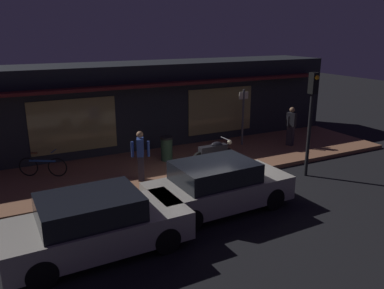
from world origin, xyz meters
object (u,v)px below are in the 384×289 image
sign_post (243,114)px  parked_car_near (96,224)px  parked_car_far (218,186)px  trash_bin (167,148)px  person_photographer (141,155)px  traffic_light_pole (312,106)px  bicycle_parked (43,166)px  person_bystander (291,125)px  motorcycle (214,152)px

sign_post → parked_car_near: (-7.62, -5.40, -0.81)m
parked_car_far → trash_bin: bearing=86.5°
person_photographer → traffic_light_pole: size_ratio=0.46×
sign_post → trash_bin: size_ratio=2.58×
bicycle_parked → person_photographer: person_photographer is taller
person_bystander → motorcycle: bearing=-169.9°
person_bystander → traffic_light_pole: (-1.68, -2.81, 1.45)m
traffic_light_pole → sign_post: bearing=91.7°
motorcycle → sign_post: sign_post is taller
parked_car_far → traffic_light_pole: bearing=12.1°
motorcycle → parked_car_near: (-5.18, -3.63, 0.06)m
person_photographer → traffic_light_pole: traffic_light_pole is taller
person_photographer → trash_bin: (1.56, 1.48, -0.41)m
sign_post → parked_car_far: size_ratio=0.58×
traffic_light_pole → parked_car_near: bearing=-168.5°
person_photographer → trash_bin: 2.19m
trash_bin → motorcycle: bearing=-44.5°
motorcycle → bicycle_parked: motorcycle is taller
person_bystander → parked_car_far: size_ratio=0.40×
motorcycle → parked_car_near: bearing=-145.0°
motorcycle → traffic_light_pole: (2.56, -2.06, 1.83)m
person_photographer → person_bystander: bearing=7.6°
person_photographer → parked_car_near: 4.15m
sign_post → parked_car_near: bearing=-144.7°
motorcycle → parked_car_near: 6.32m
person_photographer → parked_car_near: size_ratio=0.40×
person_bystander → traffic_light_pole: size_ratio=0.46×
motorcycle → trash_bin: 1.84m
parked_car_near → traffic_light_pole: bearing=11.5°
parked_car_far → person_bystander: bearing=32.4°
person_photographer → motorcycle: bearing=3.8°
person_bystander → traffic_light_pole: 3.58m
sign_post → parked_car_far: (-4.02, -4.71, -0.81)m
motorcycle → person_photographer: person_photographer is taller
bicycle_parked → person_bystander: person_bystander is taller
sign_post → traffic_light_pole: size_ratio=0.67×
person_photographer → parked_car_near: person_photographer is taller
bicycle_parked → parked_car_near: parked_car_near is taller
parked_car_near → parked_car_far: same height
trash_bin → bicycle_parked: bearing=175.5°
trash_bin → sign_post: bearing=7.2°
trash_bin → parked_car_near: parked_car_near is taller
parked_car_far → person_photographer: bearing=115.3°
traffic_light_pole → parked_car_far: (-4.13, -0.88, -1.77)m
person_photographer → person_bystander: same height
person_bystander → parked_car_near: (-9.42, -4.38, -0.32)m
traffic_light_pole → parked_car_near: 8.09m
sign_post → traffic_light_pole: (0.12, -3.83, 0.97)m
bicycle_parked → sign_post: size_ratio=0.61×
motorcycle → person_bystander: bearing=10.1°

